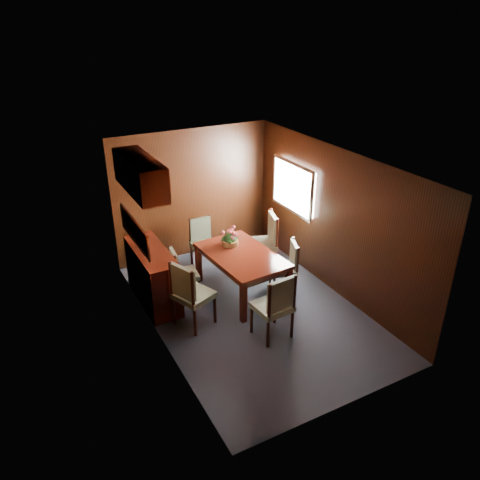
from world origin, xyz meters
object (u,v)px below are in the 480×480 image
dining_table (241,259)px  chair_head (276,304)px  chair_right_near (288,264)px  sideboard (153,275)px  flower_centerpiece (230,237)px  chair_left_near (189,292)px

dining_table → chair_head: 1.29m
dining_table → chair_right_near: 0.77m
chair_head → chair_right_near: bearing=44.2°
sideboard → chair_head: (1.20, -1.75, 0.12)m
chair_right_near → flower_centerpiece: flower_centerpiece is taller
dining_table → flower_centerpiece: flower_centerpiece is taller
dining_table → chair_left_near: 1.20m
sideboard → chair_right_near: chair_right_near is taller
chair_head → chair_left_near: bearing=134.2°
sideboard → chair_right_near: size_ratio=1.55×
sideboard → flower_centerpiece: (1.34, -0.09, 0.42)m
chair_head → flower_centerpiece: (0.13, 1.66, 0.29)m
dining_table → sideboard: bearing=156.5°
dining_table → flower_centerpiece: bearing=87.6°
chair_right_near → flower_centerpiece: 1.05m
sideboard → dining_table: 1.44m
chair_left_near → chair_right_near: size_ratio=1.19×
sideboard → dining_table: sideboard is taller
chair_right_near → flower_centerpiece: size_ratio=3.04×
dining_table → chair_right_near: (0.69, -0.31, -0.12)m
flower_centerpiece → chair_head: bearing=-94.6°
dining_table → flower_centerpiece: 0.45m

